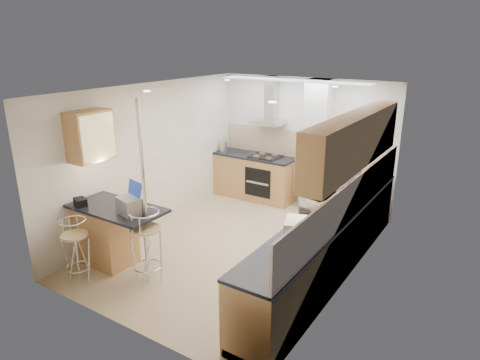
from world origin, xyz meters
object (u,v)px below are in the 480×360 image
Objects in this scene: microwave at (320,205)px; bar_stool_end at (146,247)px; bar_stool_near at (76,250)px; laptop at (130,206)px; bread_bin at (297,228)px.

microwave is 2.41m from bar_stool_end.
microwave reaches higher than bar_stool_near.
microwave is at bearing 48.31° from laptop.
microwave reaches higher than bar_stool_end.
bar_stool_end is at bearing 51.31° from bar_stool_near.
microwave is at bearing 72.49° from bread_bin.
laptop is 2.26m from bread_bin.
microwave reaches higher than laptop.
microwave is at bearing 55.88° from bar_stool_near.
bar_stool_near is at bearing -175.72° from bread_bin.
microwave is 3.36m from bar_stool_near.
bar_stool_end is at bearing -179.37° from bread_bin.
microwave is 1.52× the size of laptop.
bar_stool_near is 3.01m from bread_bin.
bar_stool_near is at bearing 129.29° from bar_stool_end.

